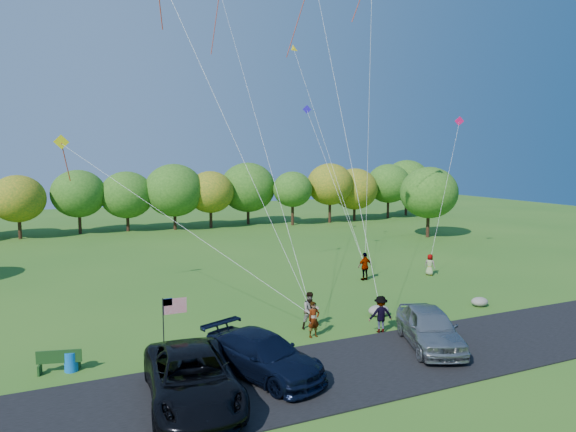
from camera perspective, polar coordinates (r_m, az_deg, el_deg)
name	(u,v)px	position (r m, az deg, el deg)	size (l,w,h in m)	color
ground	(326,334)	(25.47, 4.26, -12.98)	(140.00, 140.00, 0.00)	#2E611B
asphalt_lane	(372,364)	(22.26, 9.33, -15.95)	(44.00, 6.00, 0.06)	black
treeline	(193,191)	(58.65, -10.53, 2.77)	(76.23, 27.79, 8.36)	#3D2316
minivan_dark	(192,378)	(18.84, -10.61, -17.28)	(2.94, 6.38, 1.77)	black
minivan_navy	(263,355)	(20.67, -2.80, -15.18)	(2.27, 5.58, 1.62)	black
minivan_silver	(430,327)	(24.31, 15.46, -11.83)	(2.09, 5.18, 1.77)	gray
flyer_a	(314,319)	(24.83, 2.87, -11.41)	(0.63, 0.41, 1.72)	#4C4C59
flyer_b	(311,310)	(25.93, 2.52, -10.44)	(0.91, 0.71, 1.86)	#4C4C59
flyer_c	(381,314)	(25.81, 10.26, -10.68)	(1.17, 0.67, 1.81)	#4C4C59
flyer_d	(365,266)	(36.03, 8.55, -5.56)	(1.14, 0.47, 1.94)	#4C4C59
flyer_e	(430,265)	(38.54, 15.48, -5.23)	(0.75, 0.49, 1.54)	#4C4C59
park_bench	(59,360)	(23.00, -24.08, -14.43)	(1.69, 0.67, 0.95)	#193D16
trash_barrel	(71,361)	(23.01, -22.95, -14.64)	(0.54, 0.54, 0.80)	blue
flag_assembly	(171,313)	(22.19, -12.92, -10.48)	(1.01, 0.66, 2.75)	black
boulder_near	(379,311)	(28.47, 10.05, -10.31)	(1.17, 0.92, 0.59)	gray
boulder_far	(480,302)	(31.75, 20.51, -8.92)	(1.00, 0.83, 0.52)	gray
kites_aloft	(284,0)	(39.12, -0.47, 22.84)	(30.67, 11.59, 13.58)	red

